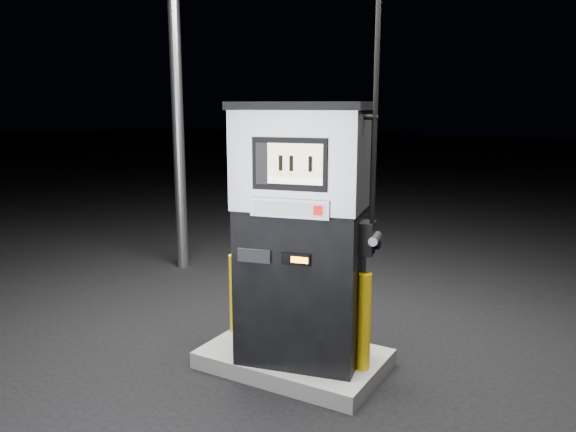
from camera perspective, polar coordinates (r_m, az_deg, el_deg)
The scene contains 5 objects.
ground at distance 5.32m, azimuth 0.59°, elevation -15.02°, with size 80.00×80.00×0.00m, color black.
pump_island at distance 5.28m, azimuth 0.59°, elevation -14.29°, with size 1.60×1.00×0.15m, color slate.
fuel_dispenser at distance 4.74m, azimuth 1.34°, elevation -1.69°, with size 1.28×0.87×4.61m.
bollard_left at distance 5.58m, azimuth -5.46°, elevation -7.81°, with size 0.10×0.10×0.77m, color yellow.
bollard_right at distance 4.81m, azimuth 7.73°, elevation -10.61°, with size 0.11×0.11×0.84m, color yellow.
Camera 1 is at (2.33, -4.16, 2.35)m, focal length 35.00 mm.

